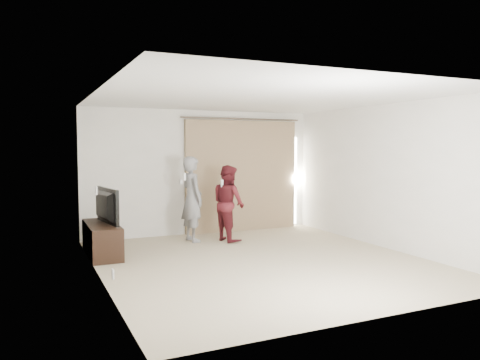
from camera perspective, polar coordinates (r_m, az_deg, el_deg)
name	(u,v)px	position (r m, az deg, el deg)	size (l,w,h in m)	color
floor	(262,261)	(7.61, 2.68, -9.85)	(5.50, 5.50, 0.00)	beige
wall_back	(202,172)	(9.93, -4.62, 0.97)	(5.00, 0.04, 2.60)	white
wall_left	(99,186)	(6.65, -16.80, -0.68)	(0.04, 5.50, 2.60)	white
ceiling	(262,98)	(7.43, 2.74, 10.00)	(5.00, 5.50, 0.01)	silver
curtain	(243,176)	(10.22, 0.34, 0.53)	(2.80, 0.11, 2.46)	#9B7C5F
tv_console	(102,239)	(8.29, -16.48, -6.96)	(0.49, 1.40, 0.54)	black
tv	(101,206)	(8.20, -16.56, -3.05)	(1.04, 0.14, 0.60)	black
scratching_post	(108,237)	(8.85, -15.76, -6.76)	(0.36, 0.36, 0.48)	tan
person_man	(192,199)	(9.10, -5.86, -2.30)	(0.47, 0.65, 1.65)	gray
person_woman	(229,203)	(9.11, -1.40, -2.82)	(0.67, 0.80, 1.48)	#53161C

